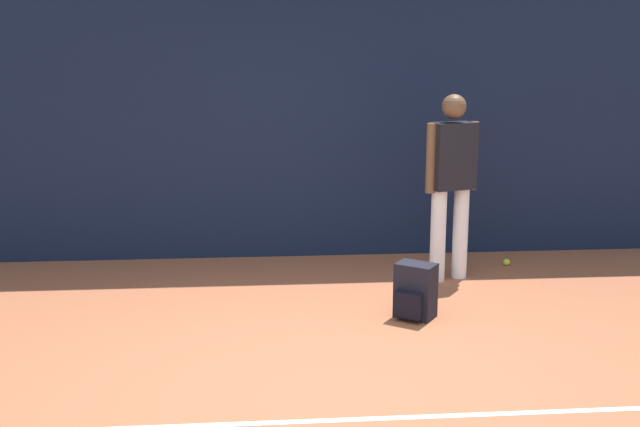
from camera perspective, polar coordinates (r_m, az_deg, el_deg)
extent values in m
plane|color=#9E5638|center=(4.97, 0.38, -12.33)|extent=(12.00, 12.00, 0.00)
cube|color=#141E38|center=(7.54, -1.61, 7.51)|extent=(10.00, 0.10, 2.89)
cube|color=white|center=(4.44, 1.07, -15.47)|extent=(9.00, 0.05, 0.00)
cylinder|color=white|center=(7.04, 10.64, -1.47)|extent=(0.14, 0.14, 0.85)
cylinder|color=white|center=(6.91, 8.98, -1.66)|extent=(0.14, 0.14, 0.85)
cube|color=black|center=(6.84, 10.04, 4.34)|extent=(0.45, 0.33, 0.60)
sphere|color=brown|center=(6.80, 10.17, 8.02)|extent=(0.22, 0.22, 0.22)
cylinder|color=brown|center=(6.96, 11.56, 4.34)|extent=(0.09, 0.09, 0.62)
cylinder|color=brown|center=(6.73, 8.45, 4.18)|extent=(0.09, 0.09, 0.62)
cube|color=black|center=(5.99, 7.29, -5.83)|extent=(0.36, 0.34, 0.44)
cube|color=black|center=(5.89, 6.71, -6.94)|extent=(0.23, 0.19, 0.20)
sphere|color=#CCE033|center=(7.62, 14.02, -3.61)|extent=(0.07, 0.07, 0.07)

